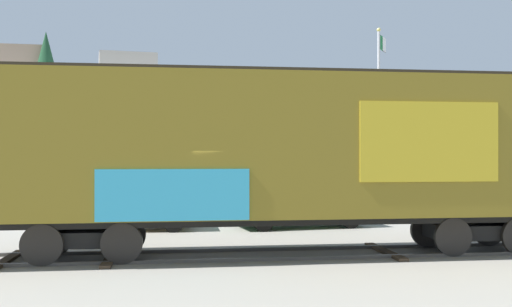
{
  "coord_description": "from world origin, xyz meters",
  "views": [
    {
      "loc": [
        -2.61,
        -13.97,
        2.41
      ],
      "look_at": [
        0.85,
        2.2,
        2.46
      ],
      "focal_mm": 42.07,
      "sensor_mm": 36.0,
      "label": 1
    }
  ],
  "objects_px": {
    "freight_car": "(288,149)",
    "parked_car_green": "(298,203)",
    "flagpole": "(380,98)",
    "parked_car_tan": "(128,203)"
  },
  "relations": [
    {
      "from": "freight_car",
      "to": "parked_car_green",
      "type": "bearing_deg",
      "value": 71.52
    },
    {
      "from": "flagpole",
      "to": "parked_car_tan",
      "type": "distance_m",
      "value": 12.93
    },
    {
      "from": "freight_car",
      "to": "flagpole",
      "type": "bearing_deg",
      "value": 56.79
    },
    {
      "from": "freight_car",
      "to": "flagpole",
      "type": "xyz_separation_m",
      "value": [
        7.27,
        11.1,
        2.43
      ]
    },
    {
      "from": "flagpole",
      "to": "parked_car_tan",
      "type": "relative_size",
      "value": 1.94
    },
    {
      "from": "freight_car",
      "to": "parked_car_tan",
      "type": "distance_m",
      "value": 7.13
    },
    {
      "from": "freight_car",
      "to": "parked_car_green",
      "type": "height_order",
      "value": "freight_car"
    },
    {
      "from": "flagpole",
      "to": "parked_car_tan",
      "type": "height_order",
      "value": "flagpole"
    },
    {
      "from": "freight_car",
      "to": "parked_car_tan",
      "type": "relative_size",
      "value": 3.6
    },
    {
      "from": "freight_car",
      "to": "parked_car_green",
      "type": "xyz_separation_m",
      "value": [
        1.8,
        5.39,
        -1.77
      ]
    }
  ]
}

